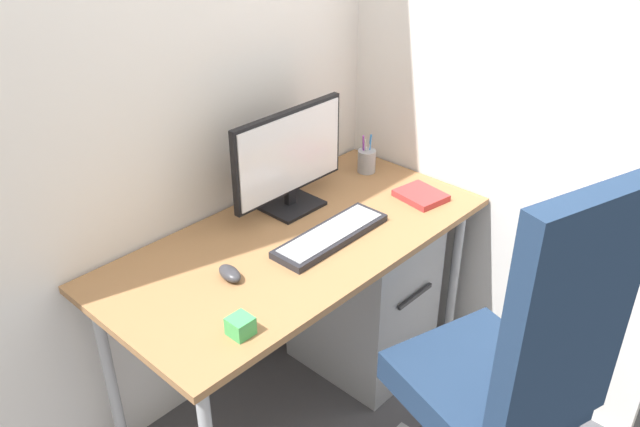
% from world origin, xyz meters
% --- Properties ---
extents(ground_plane, '(8.00, 8.00, 0.00)m').
position_xyz_m(ground_plane, '(0.00, 0.00, 0.00)').
color(ground_plane, '#4C4C51').
extents(wall_back, '(2.38, 0.04, 2.80)m').
position_xyz_m(wall_back, '(0.00, 0.35, 1.40)').
color(wall_back, white).
rests_on(wall_back, ground_plane).
extents(wall_side_right, '(0.04, 1.69, 2.80)m').
position_xyz_m(wall_side_right, '(0.70, -0.15, 1.40)').
color(wall_side_right, white).
rests_on(wall_side_right, ground_plane).
extents(desk, '(1.34, 0.64, 0.75)m').
position_xyz_m(desk, '(0.00, 0.00, 0.68)').
color(desk, '#996B42').
rests_on(desk, ground_plane).
extents(office_chair, '(0.58, 0.62, 1.22)m').
position_xyz_m(office_chair, '(0.08, -0.77, 0.62)').
color(office_chair, black).
rests_on(office_chair, ground_plane).
extents(filing_cabinet, '(0.39, 0.49, 0.63)m').
position_xyz_m(filing_cabinet, '(0.35, -0.01, 0.32)').
color(filing_cabinet, '#9EA0A5').
rests_on(filing_cabinet, ground_plane).
extents(monitor, '(0.49, 0.16, 0.36)m').
position_xyz_m(monitor, '(0.13, 0.17, 0.94)').
color(monitor, black).
rests_on(monitor, desk).
extents(keyboard, '(0.44, 0.14, 0.03)m').
position_xyz_m(keyboard, '(0.07, -0.08, 0.76)').
color(keyboard, black).
rests_on(keyboard, desk).
extents(mouse, '(0.07, 0.10, 0.04)m').
position_xyz_m(mouse, '(-0.30, -0.02, 0.77)').
color(mouse, '#333338').
rests_on(mouse, desk).
extents(pen_holder, '(0.07, 0.07, 0.15)m').
position_xyz_m(pen_holder, '(0.54, 0.15, 0.80)').
color(pen_holder, '#9EA0A5').
rests_on(pen_holder, desk).
extents(notebook, '(0.16, 0.18, 0.02)m').
position_xyz_m(notebook, '(0.50, -0.14, 0.76)').
color(notebook, '#B23333').
rests_on(notebook, desk).
extents(desk_clamp_accessory, '(0.06, 0.06, 0.05)m').
position_xyz_m(desk_clamp_accessory, '(-0.44, -0.23, 0.78)').
color(desk_clamp_accessory, '#3FAD59').
rests_on(desk_clamp_accessory, desk).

